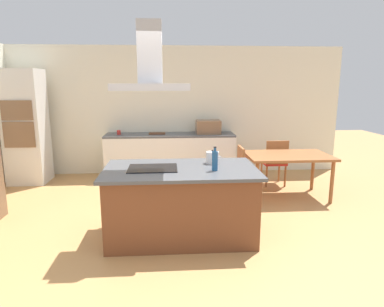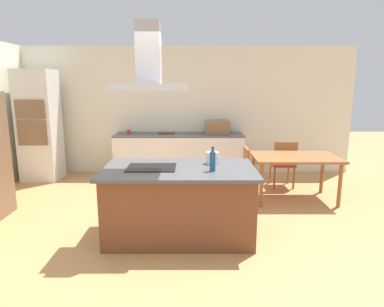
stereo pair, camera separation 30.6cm
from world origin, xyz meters
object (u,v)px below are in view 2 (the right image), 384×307
Objects in this scene: olive_oil_bottle at (212,161)px; chair_at_left_end at (239,170)px; tea_kettle at (212,158)px; chair_facing_back_wall at (283,161)px; dining_table at (294,161)px; range_hood at (148,69)px; cooktop at (151,167)px; cutting_board at (166,133)px; coffee_mug_red at (128,132)px; countertop_microwave at (217,127)px; wall_oven_stack at (38,126)px.

olive_oil_bottle is 0.33× the size of chair_at_left_end.
tea_kettle is 0.25× the size of chair_facing_back_wall.
dining_table is (1.44, 1.16, -0.31)m from tea_kettle.
chair_facing_back_wall is 0.99× the size of range_hood.
dining_table is (2.22, 1.39, -0.24)m from cooktop.
range_hood reaches higher than cutting_board.
olive_oil_bottle is 3.41m from coffee_mug_red.
cooktop is at bearing -109.66° from countertop_microwave.
cooktop is 6.67× the size of coffee_mug_red.
range_hood reaches higher than dining_table.
cooktop is 1.76× the size of cutting_board.
olive_oil_bottle is 3.25× the size of coffee_mug_red.
wall_oven_stack is at bearing 173.00° from chair_facing_back_wall.
wall_oven_stack is at bearing -172.35° from coffee_mug_red.
tea_kettle is at bearing 17.14° from range_hood.
chair_facing_back_wall is (1.47, 2.20, -0.52)m from olive_oil_bottle.
cutting_board is at bearing 106.73° from tea_kettle.
wall_oven_stack reaches higher than tea_kettle.
range_hood is (-2.22, -1.39, 1.43)m from dining_table.
coffee_mug_red is 0.06× the size of dining_table.
range_hood is at bearing -137.12° from chair_facing_back_wall.
dining_table is at bearing 32.16° from range_hood.
coffee_mug_red is at bearing 164.88° from chair_facing_back_wall.
range_hood is (-0.75, 0.14, 1.08)m from olive_oil_bottle.
dining_table is (2.25, -1.54, -0.24)m from cutting_board.
countertop_microwave reaches higher than coffee_mug_red.
tea_kettle is 0.24× the size of range_hood.
cooktop is at bearing -162.86° from tea_kettle.
wall_oven_stack reaches higher than olive_oil_bottle.
cutting_board is (-1.06, 0.05, -0.13)m from countertop_microwave.
coffee_mug_red is 1.76m from wall_oven_stack.
countertop_microwave is at bearing 100.48° from chair_at_left_end.
chair_facing_back_wall is at bearing 36.01° from chair_at_left_end.
wall_oven_stack is 3.81m from range_hood.
range_hood is (0.82, -2.88, 1.16)m from coffee_mug_red.
tea_kettle is 2.45× the size of coffee_mug_red.
coffee_mug_red reaches higher than cooktop.
countertop_microwave is 3.59m from wall_oven_stack.
chair_facing_back_wall is 3.42m from range_hood.
coffee_mug_red reaches higher than cutting_board.
countertop_microwave is 0.23× the size of wall_oven_stack.
tea_kettle reaches higher than coffee_mug_red.
countertop_microwave is (0.25, 2.64, 0.06)m from tea_kettle.
cutting_board reaches higher than chair_at_left_end.
dining_table is at bearing -14.69° from wall_oven_stack.
range_hood is (2.56, -2.65, 1.00)m from wall_oven_stack.
chair_at_left_end is at bearing 70.26° from olive_oil_bottle.
range_hood reaches higher than coffee_mug_red.
chair_facing_back_wall is at bearing 42.88° from range_hood.
countertop_microwave is at bearing 84.50° from tea_kettle.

